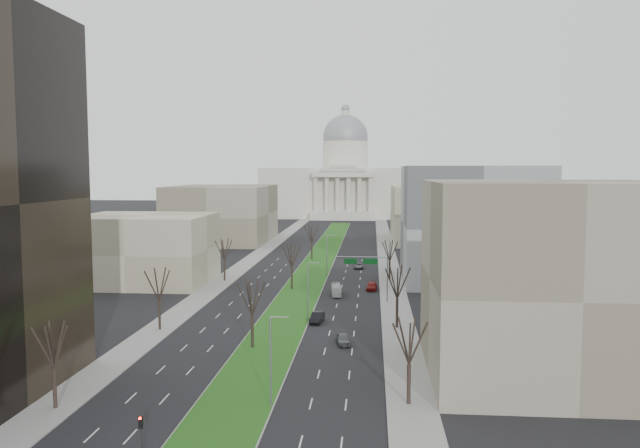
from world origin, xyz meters
The scene contains 29 objects.
ground centered at (0.00, 120.00, 0.00)m, with size 600.00×600.00×0.00m, color black.
median centered at (0.00, 118.99, 0.10)m, with size 8.00×222.03×0.20m.
sidewalk_left centered at (-17.50, 95.00, 0.07)m, with size 5.00×330.00×0.15m, color gray.
sidewalk_right centered at (17.50, 95.00, 0.07)m, with size 5.00×330.00×0.15m, color gray.
capitol centered at (0.00, 269.59, 16.31)m, with size 80.00×46.00×55.00m.
building_beige_left centered at (-33.00, 85.00, 7.00)m, with size 26.00×22.00×14.00m, color tan.
building_tan_right centered at (33.00, 32.00, 11.00)m, with size 26.00×24.00×22.00m, color #79725D.
building_grey_right centered at (34.00, 92.00, 12.00)m, with size 28.00×26.00×24.00m, color #5D6062.
building_far_left centered at (-35.00, 160.00, 9.00)m, with size 30.00×40.00×18.00m, color #79725D.
building_far_right centered at (35.00, 165.00, 9.00)m, with size 30.00×40.00×18.00m, color tan.
tree_left_near centered at (-17.20, 18.00, 6.61)m, with size 5.10×5.10×9.18m.
tree_left_mid centered at (-17.20, 48.00, 7.00)m, with size 5.40×5.40×9.72m.
tree_left_far centered at (-17.20, 88.00, 6.84)m, with size 5.28×5.28×9.50m.
tree_right_near centered at (17.20, 22.00, 6.69)m, with size 5.16×5.16×9.29m.
tree_right_mid centered at (17.20, 52.00, 7.16)m, with size 5.52×5.52×9.94m.
tree_right_far centered at (17.20, 92.00, 6.53)m, with size 5.04×5.04×9.07m.
tree_median_a centered at (-2.00, 40.00, 7.00)m, with size 5.40×5.40×9.72m.
tree_median_b centered at (-2.00, 80.00, 7.00)m, with size 5.40×5.40×9.72m.
tree_median_c centered at (-2.00, 120.00, 7.00)m, with size 5.40×5.40×9.72m.
streetlamp_median_a centered at (3.76, 20.00, 4.81)m, with size 1.90×0.20×9.16m.
streetlamp_median_b centered at (3.76, 55.00, 4.81)m, with size 1.90×0.20×9.16m.
streetlamp_median_c centered at (3.76, 95.00, 4.81)m, with size 1.90×0.20×9.16m.
traffic_signal_median centered at (-4.30, 6.93, 2.79)m, with size 0.32×0.41×4.30m.
mast_arm_signs centered at (13.49, 70.03, 6.11)m, with size 9.12×0.24×8.09m.
car_grey_near centered at (9.69, 42.93, 0.71)m, with size 1.67×4.16×1.42m, color #565A5F.
car_black centered at (5.20, 54.51, 0.77)m, with size 1.63×4.69×1.54m, color black.
car_red centered at (13.50, 80.99, 0.70)m, with size 1.97×4.85×1.41m, color maroon.
car_grey_far centered at (10.38, 107.22, 0.62)m, with size 2.07×4.49×1.25m, color #55595E.
box_van centered at (6.90, 75.68, 0.97)m, with size 1.64×7.00×1.95m, color white.
Camera 1 is at (13.47, -38.56, 23.32)m, focal length 35.00 mm.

